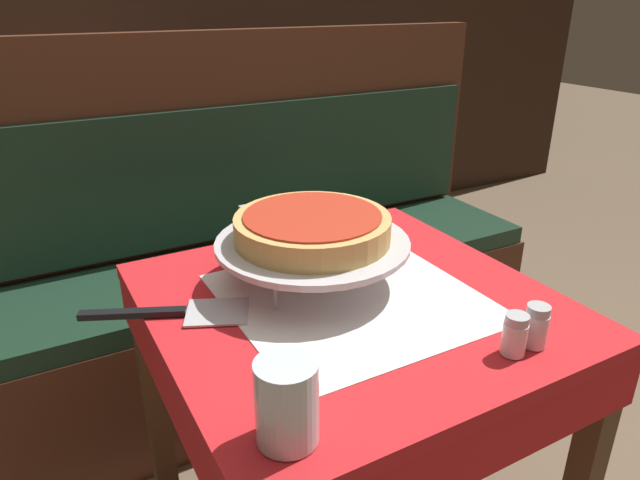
{
  "coord_description": "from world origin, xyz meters",
  "views": [
    {
      "loc": [
        -0.51,
        -0.8,
        1.25
      ],
      "look_at": [
        -0.03,
        0.06,
        0.83
      ],
      "focal_mm": 32.0,
      "sensor_mm": 36.0,
      "label": 1
    }
  ],
  "objects_px": {
    "pepper_shaker": "(536,326)",
    "napkin_holder": "(264,224)",
    "dining_table_front": "(350,340)",
    "salt_shaker": "(515,335)",
    "deep_dish_pizza": "(312,227)",
    "condiment_caddy": "(101,137)",
    "water_glass_near": "(287,402)",
    "dining_table_rear": "(92,169)",
    "pizza_server": "(173,313)",
    "booth_bench": "(274,288)",
    "pizza_pan_stand": "(313,245)"
  },
  "relations": [
    {
      "from": "pepper_shaker",
      "to": "napkin_holder",
      "type": "distance_m",
      "value": 0.63
    },
    {
      "from": "dining_table_front",
      "to": "salt_shaker",
      "type": "relative_size",
      "value": 10.4
    },
    {
      "from": "deep_dish_pizza",
      "to": "condiment_caddy",
      "type": "distance_m",
      "value": 1.36
    },
    {
      "from": "water_glass_near",
      "to": "dining_table_rear",
      "type": "bearing_deg",
      "value": 89.35
    },
    {
      "from": "pepper_shaker",
      "to": "napkin_holder",
      "type": "xyz_separation_m",
      "value": [
        -0.21,
        0.6,
        0.01
      ]
    },
    {
      "from": "pizza_server",
      "to": "napkin_holder",
      "type": "height_order",
      "value": "napkin_holder"
    },
    {
      "from": "napkin_holder",
      "to": "salt_shaker",
      "type": "bearing_deg",
      "value": -74.41
    },
    {
      "from": "pizza_server",
      "to": "dining_table_rear",
      "type": "bearing_deg",
      "value": 87.41
    },
    {
      "from": "pizza_server",
      "to": "condiment_caddy",
      "type": "height_order",
      "value": "condiment_caddy"
    },
    {
      "from": "salt_shaker",
      "to": "pepper_shaker",
      "type": "xyz_separation_m",
      "value": [
        0.05,
        0.0,
        0.0
      ]
    },
    {
      "from": "dining_table_front",
      "to": "salt_shaker",
      "type": "height_order",
      "value": "salt_shaker"
    },
    {
      "from": "booth_bench",
      "to": "condiment_caddy",
      "type": "xyz_separation_m",
      "value": [
        -0.38,
        0.68,
        0.41
      ]
    },
    {
      "from": "pizza_pan_stand",
      "to": "salt_shaker",
      "type": "distance_m",
      "value": 0.41
    },
    {
      "from": "pizza_server",
      "to": "pepper_shaker",
      "type": "xyz_separation_m",
      "value": [
        0.49,
        -0.38,
        0.03
      ]
    },
    {
      "from": "pizza_server",
      "to": "salt_shaker",
      "type": "relative_size",
      "value": 4.22
    },
    {
      "from": "pizza_server",
      "to": "condiment_caddy",
      "type": "xyz_separation_m",
      "value": [
        0.1,
        1.34,
        0.03
      ]
    },
    {
      "from": "deep_dish_pizza",
      "to": "salt_shaker",
      "type": "distance_m",
      "value": 0.41
    },
    {
      "from": "condiment_caddy",
      "to": "dining_table_rear",
      "type": "bearing_deg",
      "value": 110.45
    },
    {
      "from": "dining_table_rear",
      "to": "pepper_shaker",
      "type": "distance_m",
      "value": 1.87
    },
    {
      "from": "dining_table_rear",
      "to": "booth_bench",
      "type": "bearing_deg",
      "value": -61.76
    },
    {
      "from": "water_glass_near",
      "to": "pizza_server",
      "type": "bearing_deg",
      "value": 96.75
    },
    {
      "from": "deep_dish_pizza",
      "to": "dining_table_front",
      "type": "bearing_deg",
      "value": -68.98
    },
    {
      "from": "dining_table_front",
      "to": "deep_dish_pizza",
      "type": "relative_size",
      "value": 2.42
    },
    {
      "from": "dining_table_rear",
      "to": "condiment_caddy",
      "type": "relative_size",
      "value": 4.38
    },
    {
      "from": "pepper_shaker",
      "to": "dining_table_front",
      "type": "bearing_deg",
      "value": 122.09
    },
    {
      "from": "dining_table_rear",
      "to": "booth_bench",
      "type": "xyz_separation_m",
      "value": [
        0.42,
        -0.78,
        -0.27
      ]
    },
    {
      "from": "deep_dish_pizza",
      "to": "pizza_server",
      "type": "bearing_deg",
      "value": 178.19
    },
    {
      "from": "pizza_server",
      "to": "salt_shaker",
      "type": "xyz_separation_m",
      "value": [
        0.44,
        -0.38,
        0.03
      ]
    },
    {
      "from": "pizza_server",
      "to": "napkin_holder",
      "type": "bearing_deg",
      "value": 38.56
    },
    {
      "from": "booth_bench",
      "to": "napkin_holder",
      "type": "bearing_deg",
      "value": -115.92
    },
    {
      "from": "pizza_pan_stand",
      "to": "napkin_holder",
      "type": "bearing_deg",
      "value": 90.9
    },
    {
      "from": "dining_table_rear",
      "to": "pepper_shaker",
      "type": "bearing_deg",
      "value": -76.89
    },
    {
      "from": "dining_table_front",
      "to": "deep_dish_pizza",
      "type": "height_order",
      "value": "deep_dish_pizza"
    },
    {
      "from": "dining_table_front",
      "to": "deep_dish_pizza",
      "type": "distance_m",
      "value": 0.23
    },
    {
      "from": "dining_table_rear",
      "to": "condiment_caddy",
      "type": "xyz_separation_m",
      "value": [
        0.04,
        -0.1,
        0.14
      ]
    },
    {
      "from": "dining_table_front",
      "to": "water_glass_near",
      "type": "relative_size",
      "value": 6.25
    },
    {
      "from": "deep_dish_pizza",
      "to": "pepper_shaker",
      "type": "distance_m",
      "value": 0.43
    },
    {
      "from": "deep_dish_pizza",
      "to": "condiment_caddy",
      "type": "bearing_deg",
      "value": 97.42
    },
    {
      "from": "deep_dish_pizza",
      "to": "water_glass_near",
      "type": "relative_size",
      "value": 2.58
    },
    {
      "from": "napkin_holder",
      "to": "pepper_shaker",
      "type": "bearing_deg",
      "value": -70.33
    },
    {
      "from": "dining_table_front",
      "to": "napkin_holder",
      "type": "xyz_separation_m",
      "value": [
        -0.04,
        0.32,
        0.14
      ]
    },
    {
      "from": "dining_table_rear",
      "to": "pizza_pan_stand",
      "type": "relative_size",
      "value": 1.95
    },
    {
      "from": "salt_shaker",
      "to": "pepper_shaker",
      "type": "height_order",
      "value": "pepper_shaker"
    },
    {
      "from": "water_glass_near",
      "to": "pepper_shaker",
      "type": "bearing_deg",
      "value": -0.33
    },
    {
      "from": "salt_shaker",
      "to": "napkin_holder",
      "type": "distance_m",
      "value": 0.62
    },
    {
      "from": "pizza_pan_stand",
      "to": "condiment_caddy",
      "type": "xyz_separation_m",
      "value": [
        -0.18,
        1.34,
        -0.05
      ]
    },
    {
      "from": "deep_dish_pizza",
      "to": "pepper_shaker",
      "type": "xyz_separation_m",
      "value": [
        0.21,
        -0.37,
        -0.08
      ]
    },
    {
      "from": "deep_dish_pizza",
      "to": "napkin_holder",
      "type": "xyz_separation_m",
      "value": [
        -0.0,
        0.23,
        -0.07
      ]
    },
    {
      "from": "booth_bench",
      "to": "pizza_server",
      "type": "bearing_deg",
      "value": -126.61
    },
    {
      "from": "booth_bench",
      "to": "napkin_holder",
      "type": "distance_m",
      "value": 0.64
    }
  ]
}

